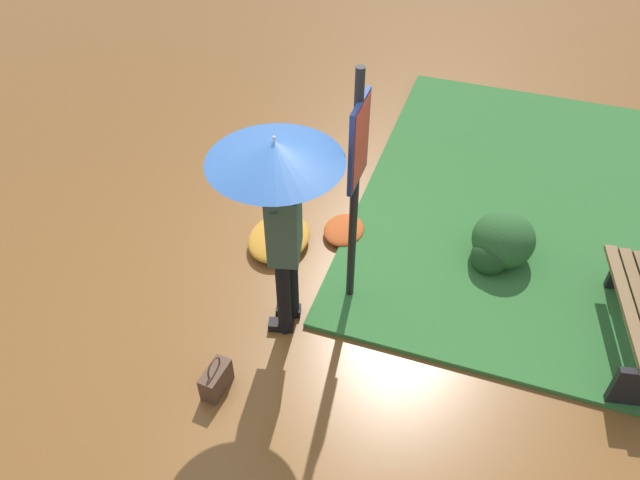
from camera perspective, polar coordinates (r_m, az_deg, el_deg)
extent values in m
plane|color=brown|center=(5.67, -5.09, -6.02)|extent=(18.00, 18.00, 0.00)
cube|color=#2D662D|center=(7.07, 20.89, 2.84)|extent=(4.80, 4.00, 0.05)
cylinder|color=black|center=(5.26, -2.68, -3.87)|extent=(0.12, 0.12, 0.86)
cylinder|color=black|center=(5.14, -3.39, -5.25)|extent=(0.12, 0.12, 0.86)
cube|color=black|center=(5.56, -2.94, -6.53)|extent=(0.16, 0.24, 0.08)
cube|color=black|center=(5.45, -3.62, -7.89)|extent=(0.16, 0.24, 0.08)
cube|color=#334738|center=(4.68, -3.36, 1.69)|extent=(0.43, 0.33, 0.64)
sphere|color=tan|center=(4.39, -3.60, 6.23)|extent=(0.20, 0.20, 0.20)
ellipsoid|color=black|center=(4.37, -3.62, 6.54)|extent=(0.20, 0.20, 0.15)
cylinder|color=#334738|center=(4.70, -2.79, 5.32)|extent=(0.18, 0.13, 0.18)
cylinder|color=#334738|center=(4.62, -3.12, 5.94)|extent=(0.24, 0.11, 0.33)
cube|color=black|center=(4.47, -3.40, 6.72)|extent=(0.07, 0.03, 0.14)
cylinder|color=#334738|center=(4.41, -4.19, 2.72)|extent=(0.11, 0.10, 0.09)
cylinder|color=#334738|center=(4.36, -4.05, 3.72)|extent=(0.10, 0.09, 0.23)
cylinder|color=#A5A5AD|center=(4.17, -4.16, 7.13)|extent=(0.02, 0.02, 0.41)
cone|color=#264C8C|center=(4.11, -4.22, 8.21)|extent=(0.96, 0.96, 0.16)
sphere|color=#A5A5AD|center=(4.05, -4.30, 9.49)|extent=(0.02, 0.02, 0.02)
cylinder|color=black|center=(4.93, 3.19, 3.77)|extent=(0.07, 0.07, 2.30)
cube|color=navy|center=(4.60, 3.64, 9.06)|extent=(0.44, 0.04, 0.70)
cube|color=red|center=(4.60, 3.87, 9.02)|extent=(0.38, 0.01, 0.64)
cube|color=#4C3323|center=(5.07, -9.63, -12.67)|extent=(0.31, 0.17, 0.24)
torus|color=#4C3323|center=(4.94, -9.84, -11.61)|extent=(0.18, 0.03, 0.18)
cube|color=black|center=(6.27, 26.87, -2.94)|extent=(0.12, 0.36, 0.44)
cube|color=black|center=(5.40, 27.24, -12.22)|extent=(0.12, 0.36, 0.44)
cube|color=brown|center=(5.62, 26.63, -5.41)|extent=(1.39, 0.35, 0.04)
ellipsoid|color=#285628|center=(6.12, 16.68, 0.06)|extent=(0.60, 0.60, 0.54)
ellipsoid|color=#1E421E|center=(6.04, 15.50, -1.47)|extent=(0.36, 0.36, 0.36)
ellipsoid|color=#C68428|center=(6.17, -3.83, 0.22)|extent=(0.75, 0.60, 0.17)
ellipsoid|color=#B74C1E|center=(6.29, 2.23, 0.94)|extent=(0.50, 0.40, 0.11)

